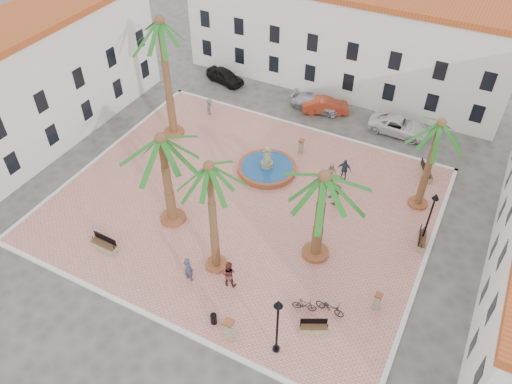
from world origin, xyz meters
TOP-DOWN VIEW (x-y plane):
  - ground at (0.00, 0.00)m, footprint 120.00×120.00m
  - plaza at (0.00, 0.00)m, footprint 26.00×22.00m
  - kerb_n at (0.00, 11.00)m, footprint 26.30×0.30m
  - kerb_s at (0.00, -11.00)m, footprint 26.30×0.30m
  - kerb_e at (13.00, 0.00)m, footprint 0.30×22.30m
  - kerb_w at (-13.00, 0.00)m, footprint 0.30×22.30m
  - building_north at (-0.00, 19.99)m, footprint 30.40×7.40m
  - building_west at (-19.00, 0.00)m, footprint 6.40×24.40m
  - fountain at (-0.14, 4.06)m, footprint 4.55×4.55m
  - palm_nw at (-9.47, 4.93)m, footprint 5.67×5.67m
  - palm_sw at (-3.60, -3.77)m, footprint 5.73×5.73m
  - palm_s at (1.26, -5.97)m, footprint 4.65×4.65m
  - palm_e at (6.49, -2.15)m, footprint 5.75×5.75m
  - palm_ne at (11.26, 5.68)m, footprint 4.58×4.58m
  - bench_s at (-6.05, -8.12)m, footprint 1.96×0.65m
  - bench_se at (8.58, -7.53)m, footprint 1.68×1.19m
  - bench_e at (12.38, 2.01)m, footprint 0.80×1.83m
  - bench_ne at (10.98, 9.19)m, footprint 1.40×2.02m
  - lamppost_s at (7.23, -9.61)m, footprint 0.49×0.49m
  - lamppost_e at (12.40, 2.23)m, footprint 0.46×0.46m
  - bollard_se at (4.57, -10.13)m, footprint 0.56×0.56m
  - bollard_n at (1.26, 7.43)m, footprint 0.51×0.51m
  - bollard_e at (11.27, -4.41)m, footprint 0.47×0.47m
  - litter_bin at (3.29, -9.69)m, footprint 0.38×0.38m
  - cyclist_a at (0.32, -7.67)m, footprint 0.74×0.52m
  - bicycle_a at (8.94, -5.95)m, footprint 1.83×0.73m
  - cyclist_b at (2.70, -6.87)m, footprint 1.08×0.91m
  - bicycle_b at (7.55, -6.48)m, footprint 1.55×0.75m
  - pedestrian_fountain_a at (4.67, 5.21)m, footprint 0.94×0.81m
  - pedestrian_fountain_b at (5.47, 5.87)m, footprint 1.11×0.55m
  - pedestrian_north at (-8.26, 8.87)m, footprint 0.70×1.07m
  - pedestrian_east at (5.87, 3.06)m, footprint 0.85×1.66m
  - car_black at (-10.06, 14.70)m, footprint 4.39×2.59m
  - car_red at (0.73, 14.19)m, footprint 4.43×3.06m
  - car_silver at (-0.27, 14.26)m, footprint 4.61×1.95m
  - car_white at (7.51, 14.05)m, footprint 5.08×2.36m

SIDE VIEW (x-z plane):
  - ground at x=0.00m, z-range 0.00..0.00m
  - plaza at x=0.00m, z-range 0.00..0.15m
  - kerb_n at x=0.00m, z-range 0.00..0.16m
  - kerb_s at x=0.00m, z-range 0.00..0.16m
  - kerb_e at x=13.00m, z-range 0.00..0.16m
  - kerb_w at x=-13.00m, z-range 0.00..0.16m
  - bench_se at x=8.58m, z-range -0.04..0.83m
  - bench_e at x=12.38m, z-range -0.05..0.88m
  - bench_s at x=-6.05m, z-range -0.07..0.95m
  - bench_ne at x=10.98m, z-range -0.08..0.96m
  - fountain at x=-0.14m, z-range -0.71..1.65m
  - litter_bin at x=3.29m, z-range 0.15..0.88m
  - bicycle_b at x=7.55m, z-range 0.15..1.04m
  - bicycle_a at x=8.94m, z-range 0.15..1.09m
  - car_silver at x=-0.27m, z-range 0.00..1.33m
  - car_red at x=0.73m, z-range 0.00..1.38m
  - car_black at x=-10.06m, z-range 0.00..1.40m
  - car_white at x=7.51m, z-range 0.00..1.41m
  - bollard_n at x=1.26m, z-range 0.17..1.42m
  - bollard_e at x=11.27m, z-range 0.17..1.44m
  - pedestrian_north at x=-8.26m, z-range 0.15..1.71m
  - bollard_se at x=4.57m, z-range 0.18..1.71m
  - pedestrian_fountain_a at x=4.67m, z-range 0.15..1.78m
  - pedestrian_east at x=5.87m, z-range 0.15..1.86m
  - pedestrian_fountain_b at x=5.47m, z-range 0.15..1.98m
  - cyclist_a at x=0.32m, z-range 0.15..2.06m
  - cyclist_b at x=2.70m, z-range 0.15..2.11m
  - lamppost_e at x=12.40m, z-range 0.90..5.13m
  - lamppost_s at x=7.23m, z-range 0.95..5.45m
  - building_north at x=0.00m, z-range 0.02..9.52m
  - building_west at x=-19.00m, z-range 0.02..10.02m
  - palm_e at x=6.49m, z-range 2.36..9.35m
  - palm_sw at x=-3.60m, z-range 2.53..9.86m
  - palm_ne at x=11.26m, z-range 2.74..10.10m
  - palm_s at x=1.26m, z-range 3.24..11.72m
  - palm_nw at x=-9.47m, z-range 3.92..14.27m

